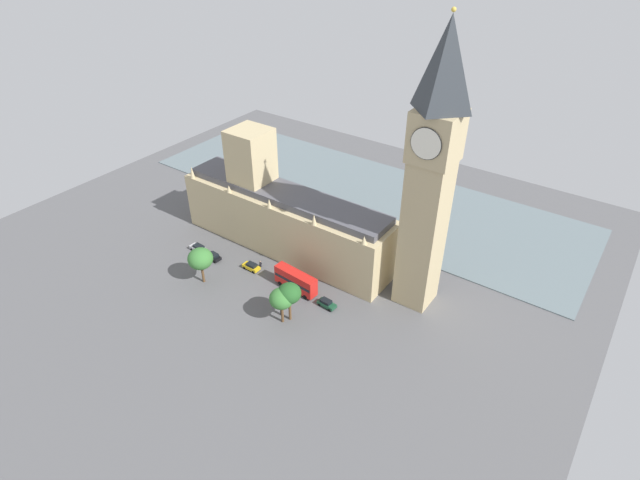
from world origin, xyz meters
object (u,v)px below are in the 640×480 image
object	(u,v)px
car_silver_opposite_hall	(198,248)
plane_tree_kerbside	(200,259)
car_yellow_cab_near_tower	(251,266)
plane_tree_midblock	(281,299)
parliament_building	(281,214)
car_black_leading	(213,256)
clock_tower	(431,173)
car_dark_green_by_river_gate	(327,303)
pedestrian_under_trees	(260,264)
plane_tree_corner	(289,294)
street_lamp_trailing	(280,297)
double_decker_bus_far_end	(296,280)

from	to	relation	value
car_silver_opposite_hall	plane_tree_kerbside	size ratio (longest dim) A/B	0.54
car_yellow_cab_near_tower	plane_tree_midblock	xyz separation A→B (m)	(9.34, 16.90, 5.20)
parliament_building	car_silver_opposite_hall	bearing A→B (deg)	-46.77
car_yellow_cab_near_tower	plane_tree_kerbside	size ratio (longest dim) A/B	0.48
parliament_building	car_black_leading	xyz separation A→B (m)	(14.36, -9.42, -7.93)
parliament_building	plane_tree_kerbside	size ratio (longest dim) A/B	6.30
parliament_building	plane_tree_kerbside	bearing A→B (deg)	-13.36
car_black_leading	plane_tree_kerbside	world-z (taller)	plane_tree_kerbside
car_yellow_cab_near_tower	clock_tower	bearing A→B (deg)	-69.94
parliament_building	car_dark_green_by_river_gate	size ratio (longest dim) A/B	13.00
clock_tower	pedestrian_under_trees	xyz separation A→B (m)	(10.85, -34.43, -29.34)
clock_tower	pedestrian_under_trees	bearing A→B (deg)	-72.51
car_black_leading	car_yellow_cab_near_tower	xyz separation A→B (m)	(-2.26, 10.05, 0.00)
car_dark_green_by_river_gate	plane_tree_midblock	bearing A→B (deg)	-24.44
car_yellow_cab_near_tower	plane_tree_midblock	world-z (taller)	plane_tree_midblock
car_silver_opposite_hall	plane_tree_corner	bearing A→B (deg)	-98.20
plane_tree_kerbside	street_lamp_trailing	bearing A→B (deg)	93.97
car_yellow_cab_near_tower	street_lamp_trailing	bearing A→B (deg)	-117.66
plane_tree_kerbside	clock_tower	bearing A→B (deg)	118.56
car_black_leading	plane_tree_kerbside	xyz separation A→B (m)	(7.30, 4.27, 5.48)
clock_tower	double_decker_bus_far_end	xyz separation A→B (m)	(12.62, -22.54, -27.44)
pedestrian_under_trees	plane_tree_midblock	bearing A→B (deg)	-35.86
clock_tower	car_yellow_cab_near_tower	bearing A→B (deg)	-70.02
street_lamp_trailing	parliament_building	bearing A→B (deg)	-141.59
car_black_leading	double_decker_bus_far_end	xyz separation A→B (m)	(-2.54, 22.98, 1.75)
clock_tower	double_decker_bus_far_end	bearing A→B (deg)	-60.77
car_yellow_cab_near_tower	plane_tree_kerbside	bearing A→B (deg)	148.91
car_dark_green_by_river_gate	plane_tree_midblock	distance (m)	11.34
plane_tree_kerbside	plane_tree_midblock	xyz separation A→B (m)	(-0.22, 22.68, -0.27)
car_dark_green_by_river_gate	plane_tree_kerbside	xyz separation A→B (m)	(9.10, -27.43, 5.48)
clock_tower	car_silver_opposite_hall	xyz separation A→B (m)	(14.82, -51.03, -29.18)
plane_tree_midblock	street_lamp_trailing	bearing A→B (deg)	-129.58
clock_tower	double_decker_bus_far_end	world-z (taller)	clock_tower
car_black_leading	car_dark_green_by_river_gate	bearing A→B (deg)	-81.70
plane_tree_corner	plane_tree_midblock	world-z (taller)	plane_tree_corner
double_decker_bus_far_end	car_black_leading	bearing A→B (deg)	-79.56
parliament_building	clock_tower	world-z (taller)	clock_tower
pedestrian_under_trees	street_lamp_trailing	xyz separation A→B (m)	(10.14, 14.34, 4.06)
car_yellow_cab_near_tower	plane_tree_kerbside	distance (m)	12.44
car_yellow_cab_near_tower	plane_tree_kerbside	world-z (taller)	plane_tree_kerbside
car_dark_green_by_river_gate	clock_tower	bearing A→B (deg)	137.70
car_dark_green_by_river_gate	pedestrian_under_trees	distance (m)	20.76
parliament_building	street_lamp_trailing	bearing A→B (deg)	38.41
street_lamp_trailing	double_decker_bus_far_end	bearing A→B (deg)	-163.65
car_yellow_cab_near_tower	car_silver_opposite_hall	bearing A→B (deg)	97.12
clock_tower	car_black_leading	size ratio (longest dim) A/B	14.01
car_black_leading	car_dark_green_by_river_gate	distance (m)	31.75
clock_tower	car_black_leading	xyz separation A→B (m)	(15.15, -45.52, -29.19)
plane_tree_kerbside	plane_tree_midblock	distance (m)	22.68
car_silver_opposite_hall	pedestrian_under_trees	bearing A→B (deg)	-74.58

